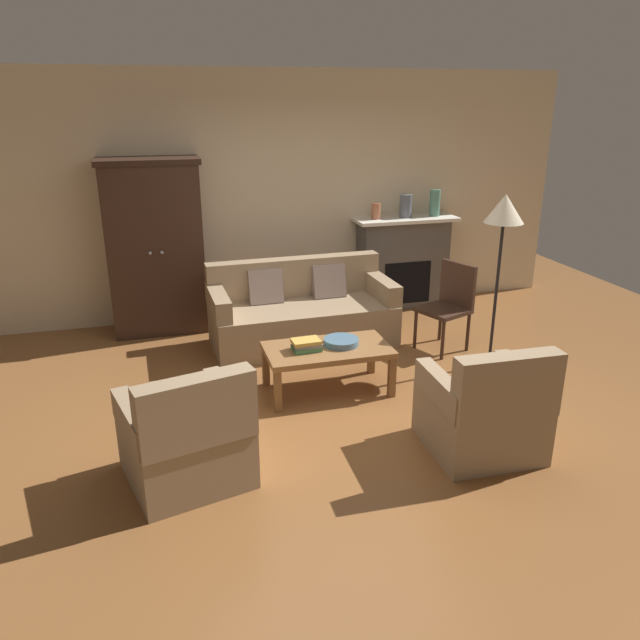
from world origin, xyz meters
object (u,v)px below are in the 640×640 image
mantel_vase_slate (406,206)px  floor_lamp (504,219)px  coffee_table (328,353)px  dog (219,390)px  armchair_near_left (187,440)px  armchair_near_right (484,413)px  fruit_bowl (341,342)px  fireplace (403,261)px  book_stack (306,345)px  armoire (155,247)px  side_chair_wooden (449,301)px  mantel_vase_terracotta (376,211)px  mantel_vase_jade (435,203)px  couch (301,314)px

mantel_vase_slate → floor_lamp: 1.96m
coffee_table → dog: 1.02m
armchair_near_left → armchair_near_right: (2.12, -0.20, 0.00)m
coffee_table → fruit_bowl: fruit_bowl is taller
mantel_vase_slate → coffee_table: bearing=-127.4°
fireplace → floor_lamp: (0.12, -1.96, 0.87)m
book_stack → armchair_near_right: 1.63m
armoire → mantel_vase_slate: armoire is taller
floor_lamp → dog: size_ratio=2.92×
side_chair_wooden → fireplace: bearing=86.6°
fireplace → mantel_vase_terracotta: bearing=-177.3°
side_chair_wooden → dog: (-2.48, -0.86, -0.27)m
side_chair_wooden → dog: size_ratio=1.57×
armoire → book_stack: armoire is taller
fruit_bowl → fireplace: bearing=54.9°
fruit_bowl → mantel_vase_slate: size_ratio=1.14×
coffee_table → floor_lamp: floor_lamp is taller
armoire → mantel_vase_jade: (3.33, 0.06, 0.33)m
fireplace → armchair_near_right: (-0.76, -3.35, -0.25)m
floor_lamp → armoire: bearing=148.5°
fruit_bowl → dog: bearing=-167.4°
mantel_vase_slate → floor_lamp: bearing=-86.4°
coffee_table → armchair_near_right: 1.52m
dog → mantel_vase_jade: bearing=37.8°
fruit_bowl → couch: bearing=93.5°
mantel_vase_slate → armchair_near_left: (-2.88, -3.13, -0.94)m
mantel_vase_slate → dog: (-2.57, -2.29, -1.01)m
armoire → armchair_near_right: size_ratio=2.16×
fireplace → armoire: armoire is taller
fruit_bowl → armchair_near_left: 1.81m
armoire → armchair_near_right: armoire is taller
fruit_bowl → book_stack: size_ratio=1.20×
armchair_near_left → book_stack: bearing=43.7°
armchair_near_left → armchair_near_right: bearing=-5.4°
floor_lamp → mantel_vase_slate: bearing=93.6°
armoire → side_chair_wooden: (2.86, -1.36, -0.44)m
coffee_table → dog: coffee_table is taller
coffee_table → book_stack: size_ratio=4.25×
couch → floor_lamp: 2.27m
fireplace → coffee_table: (-1.58, -2.08, -0.20)m
book_stack → floor_lamp: floor_lamp is taller
fireplace → couch: (-1.52, -0.88, -0.25)m
fireplace → mantel_vase_jade: size_ratio=3.97×
fireplace → dog: 3.47m
mantel_vase_slate → floor_lamp: (0.12, -1.94, 0.19)m
coffee_table → mantel_vase_slate: mantel_vase_slate is taller
fireplace → mantel_vase_terracotta: size_ratio=6.76×
mantel_vase_terracotta → fruit_bowl: bearing=-117.6°
armoire → fruit_bowl: size_ratio=6.09×
fireplace → armoire: bearing=-178.5°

